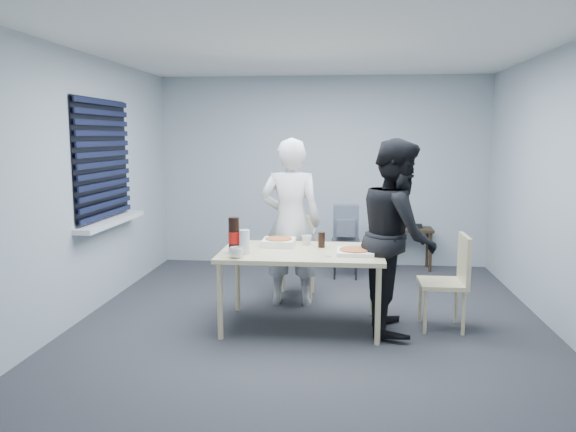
# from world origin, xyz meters

# --- Properties ---
(room) EXTENTS (5.00, 5.00, 5.00)m
(room) POSITION_xyz_m (-2.20, 0.40, 1.44)
(room) COLOR #303034
(room) RESTS_ON ground
(dining_table) EXTENTS (1.50, 0.95, 0.73)m
(dining_table) POSITION_xyz_m (-0.08, -0.17, 0.67)
(dining_table) COLOR beige
(dining_table) RESTS_ON ground
(chair_far) EXTENTS (0.42, 0.42, 0.89)m
(chair_far) POSITION_xyz_m (-0.22, 0.91, 0.51)
(chair_far) COLOR beige
(chair_far) RESTS_ON ground
(chair_right) EXTENTS (0.42, 0.42, 0.89)m
(chair_right) POSITION_xyz_m (1.31, -0.10, 0.51)
(chair_right) COLOR beige
(chair_right) RESTS_ON ground
(person_white) EXTENTS (0.65, 0.42, 1.77)m
(person_white) POSITION_xyz_m (-0.26, 0.53, 0.89)
(person_white) COLOR silver
(person_white) RESTS_ON ground
(person_black) EXTENTS (0.47, 0.86, 1.77)m
(person_black) POSITION_xyz_m (0.80, -0.16, 0.89)
(person_black) COLOR black
(person_black) RESTS_ON ground
(side_table) EXTENTS (0.84, 0.37, 0.56)m
(side_table) POSITION_xyz_m (1.07, 2.28, 0.48)
(side_table) COLOR #2F2315
(side_table) RESTS_ON ground
(stool) EXTENTS (0.35, 0.35, 0.48)m
(stool) POSITION_xyz_m (0.33, 1.73, 0.37)
(stool) COLOR black
(stool) RESTS_ON ground
(backpack) EXTENTS (0.32, 0.23, 0.45)m
(backpack) POSITION_xyz_m (0.33, 1.72, 0.70)
(backpack) COLOR #565B63
(backpack) RESTS_ON stool
(pizza_box_a) EXTENTS (0.31, 0.31, 0.08)m
(pizza_box_a) POSITION_xyz_m (-0.32, 0.04, 0.77)
(pizza_box_a) COLOR white
(pizza_box_a) RESTS_ON dining_table
(pizza_box_b) EXTENTS (0.33, 0.33, 0.05)m
(pizza_box_b) POSITION_xyz_m (0.41, -0.27, 0.75)
(pizza_box_b) COLOR white
(pizza_box_b) RESTS_ON dining_table
(mug_a) EXTENTS (0.17, 0.17, 0.10)m
(mug_a) POSITION_xyz_m (-0.63, -0.54, 0.78)
(mug_a) COLOR silver
(mug_a) RESTS_ON dining_table
(mug_b) EXTENTS (0.10, 0.10, 0.09)m
(mug_b) POSITION_xyz_m (-0.06, 0.12, 0.78)
(mug_b) COLOR silver
(mug_b) RESTS_ON dining_table
(cola_glass) EXTENTS (0.08, 0.08, 0.15)m
(cola_glass) POSITION_xyz_m (0.09, 0.00, 0.80)
(cola_glass) COLOR black
(cola_glass) RESTS_ON dining_table
(soda_bottle) EXTENTS (0.10, 0.10, 0.33)m
(soda_bottle) POSITION_xyz_m (-0.69, -0.34, 0.89)
(soda_bottle) COLOR black
(soda_bottle) RESTS_ON dining_table
(plastic_cups) EXTENTS (0.11, 0.11, 0.22)m
(plastic_cups) POSITION_xyz_m (-0.59, -0.37, 0.84)
(plastic_cups) COLOR silver
(plastic_cups) RESTS_ON dining_table
(rubber_band) EXTENTS (0.06, 0.06, 0.00)m
(rubber_band) POSITION_xyz_m (0.17, -0.41, 0.73)
(rubber_band) COLOR red
(rubber_band) RESTS_ON dining_table
(papers) EXTENTS (0.32, 0.38, 0.01)m
(papers) POSITION_xyz_m (0.92, 2.29, 0.56)
(papers) COLOR white
(papers) RESTS_ON side_table
(black_box) EXTENTS (0.14, 0.11, 0.05)m
(black_box) POSITION_xyz_m (1.29, 2.30, 0.59)
(black_box) COLOR black
(black_box) RESTS_ON side_table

